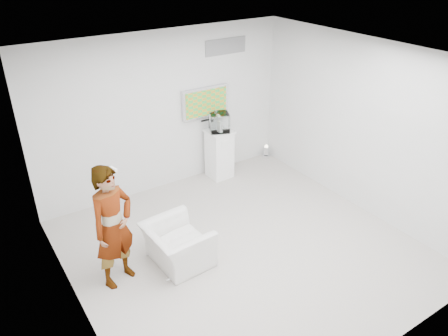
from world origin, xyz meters
The scene contains 10 objects.
room centered at (0.00, 0.00, 1.50)m, with size 5.01×5.01×3.00m.
tv centered at (0.85, 2.45, 1.55)m, with size 1.00×0.08×0.60m, color silver.
logo_decal centered at (1.35, 2.49, 2.55)m, with size 0.90×0.02×0.30m, color slate.
person centered at (-1.87, 0.40, 0.91)m, with size 0.66×0.44×1.82m, color silver.
armchair centered at (-0.99, 0.28, 0.31)m, with size 0.96×0.84×0.62m, color silver.
pedestal centered at (1.01, 2.20, 0.50)m, with size 0.49×0.49×1.00m, color white.
floor_uplight centered at (2.35, 2.35, 0.14)m, with size 0.19×0.19×0.29m, color white.
vitrine centered at (1.01, 2.20, 1.19)m, with size 0.37×0.37×0.37m, color white.
console centered at (1.01, 2.20, 1.11)m, with size 0.05×0.16×0.22m, color white.
wii_remote centered at (-1.69, 0.63, 1.64)m, with size 0.04×0.14×0.04m, color white.
Camera 1 is at (-3.29, -4.46, 4.35)m, focal length 35.00 mm.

